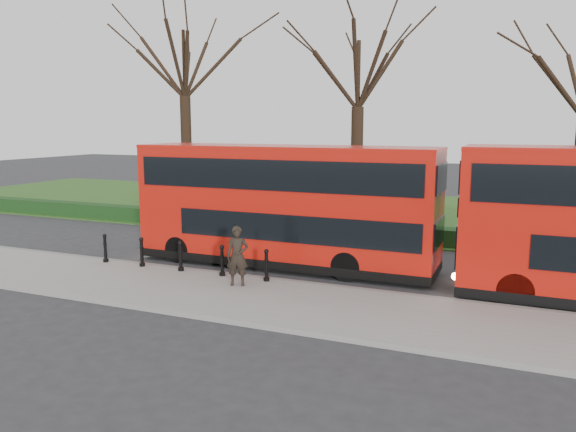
% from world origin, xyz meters
% --- Properties ---
extents(ground, '(120.00, 120.00, 0.00)m').
position_xyz_m(ground, '(0.00, 0.00, 0.00)').
color(ground, '#28282B').
rests_on(ground, ground).
extents(pavement, '(60.00, 4.00, 0.15)m').
position_xyz_m(pavement, '(0.00, -3.00, 0.07)').
color(pavement, gray).
rests_on(pavement, ground).
extents(kerb, '(60.00, 0.25, 0.16)m').
position_xyz_m(kerb, '(0.00, -1.00, 0.07)').
color(kerb, slate).
rests_on(kerb, ground).
extents(grass_verge, '(60.00, 18.00, 0.06)m').
position_xyz_m(grass_verge, '(0.00, 15.00, 0.03)').
color(grass_verge, '#2E511B').
rests_on(grass_verge, ground).
extents(hedge, '(60.00, 0.90, 0.80)m').
position_xyz_m(hedge, '(0.00, 6.80, 0.40)').
color(hedge, black).
rests_on(hedge, ground).
extents(yellow_line_outer, '(60.00, 0.10, 0.01)m').
position_xyz_m(yellow_line_outer, '(0.00, -0.70, 0.01)').
color(yellow_line_outer, yellow).
rests_on(yellow_line_outer, ground).
extents(yellow_line_inner, '(60.00, 0.10, 0.01)m').
position_xyz_m(yellow_line_inner, '(0.00, -0.50, 0.01)').
color(yellow_line_inner, yellow).
rests_on(yellow_line_inner, ground).
extents(tree_left, '(7.82, 7.82, 12.22)m').
position_xyz_m(tree_left, '(-8.00, 10.00, 8.89)').
color(tree_left, black).
rests_on(tree_left, ground).
extents(tree_mid, '(6.98, 6.98, 10.91)m').
position_xyz_m(tree_mid, '(2.00, 10.00, 7.93)').
color(tree_mid, black).
rests_on(tree_mid, ground).
extents(bollard_row, '(6.69, 0.15, 1.00)m').
position_xyz_m(bollard_row, '(-0.96, -1.35, 0.65)').
color(bollard_row, black).
rests_on(bollard_row, pavement).
extents(bus_lead, '(11.05, 2.54, 4.40)m').
position_xyz_m(bus_lead, '(1.82, 1.25, 2.21)').
color(bus_lead, '#BA150C').
rests_on(bus_lead, ground).
extents(pedestrian, '(0.80, 0.65, 1.89)m').
position_xyz_m(pedestrian, '(1.68, -2.14, 1.09)').
color(pedestrian, black).
rests_on(pedestrian, pavement).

